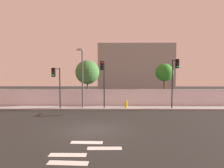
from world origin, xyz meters
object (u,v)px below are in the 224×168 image
traffic_light_right (103,74)px  roadside_tree_leftmost (87,72)px  traffic_light_center (56,79)px  fire_hydrant (126,104)px  roadside_tree_midleft (164,73)px  traffic_light_left (175,73)px  street_lamp_curbside (82,73)px

traffic_light_right → roadside_tree_leftmost: bearing=118.9°
traffic_light_center → fire_hydrant: 7.67m
roadside_tree_midleft → roadside_tree_leftmost: bearing=-180.0°
traffic_light_left → street_lamp_curbside: street_lamp_curbside is taller
traffic_light_left → roadside_tree_midleft: size_ratio=1.02×
traffic_light_left → traffic_light_right: (-7.23, 0.22, -0.13)m
traffic_light_center → street_lamp_curbside: bearing=13.9°
traffic_light_center → traffic_light_right: 4.77m
traffic_light_center → fire_hydrant: size_ratio=5.56×
fire_hydrant → roadside_tree_leftmost: bearing=144.1°
traffic_light_right → traffic_light_left: bearing=-1.7°
traffic_light_left → roadside_tree_midleft: bearing=90.6°
roadside_tree_leftmost → roadside_tree_midleft: 9.30m
traffic_light_center → roadside_tree_midleft: size_ratio=0.85×
traffic_light_center → traffic_light_left: bearing=-0.1°
roadside_tree_leftmost → roadside_tree_midleft: size_ratio=1.08×
traffic_light_left → roadside_tree_leftmost: (-9.35, 4.06, 0.06)m
traffic_light_center → fire_hydrant: traffic_light_center is taller
traffic_light_left → traffic_light_right: 7.24m
fire_hydrant → roadside_tree_leftmost: roadside_tree_leftmost is taller
street_lamp_curbside → roadside_tree_midleft: 10.01m
traffic_light_left → traffic_light_center: size_ratio=1.20×
roadside_tree_leftmost → street_lamp_curbside: bearing=-91.6°
traffic_light_left → roadside_tree_leftmost: bearing=156.5°
roadside_tree_midleft → fire_hydrant: bearing=-145.6°
fire_hydrant → roadside_tree_leftmost: (-4.52, 3.28, 3.32)m
traffic_light_left → fire_hydrant: 5.88m
roadside_tree_leftmost → roadside_tree_midleft: roadside_tree_leftmost is taller
traffic_light_center → roadside_tree_midleft: 12.61m
traffic_light_right → fire_hydrant: size_ratio=6.45×
street_lamp_curbside → roadside_tree_midleft: size_ratio=1.24×
street_lamp_curbside → roadside_tree_leftmost: 3.43m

